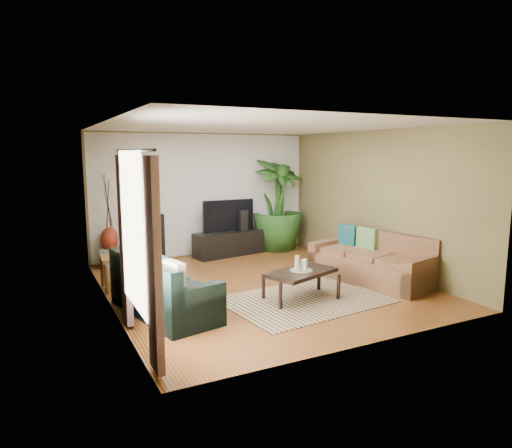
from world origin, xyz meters
TOP-DOWN VIEW (x-y plane):
  - floor at (0.00, 0.00)m, footprint 5.50×5.50m
  - ceiling at (0.00, 0.00)m, footprint 5.50×5.50m
  - wall_back at (0.00, 2.75)m, footprint 5.00×0.00m
  - wall_front at (0.00, -2.75)m, footprint 5.00×0.00m
  - wall_left at (-2.50, 0.00)m, footprint 0.00×5.50m
  - wall_right at (2.50, 0.00)m, footprint 0.00×5.50m
  - backwall_panel at (0.00, 2.74)m, footprint 4.90×0.00m
  - window_pane at (-2.48, -1.60)m, footprint 0.00×1.80m
  - curtain_near at (-2.43, -2.35)m, footprint 0.08×0.35m
  - curtain_far at (-2.43, -0.85)m, footprint 0.08×0.35m
  - curtain_rod at (-2.43, -1.60)m, footprint 0.03×1.90m
  - sofa_left at (-1.87, -0.60)m, footprint 1.21×2.03m
  - sofa_right at (1.88, -0.63)m, footprint 1.46×2.33m
  - area_rug at (0.25, -1.01)m, footprint 2.61×1.97m
  - coffee_table at (0.21, -0.94)m, footprint 1.26×0.94m
  - candle_tray at (0.21, -0.94)m, footprint 0.35×0.35m
  - candle_tall at (0.15, -0.91)m, footprint 0.07×0.07m
  - candle_mid at (0.25, -0.98)m, footprint 0.07×0.07m
  - candle_short at (0.28, -0.88)m, footprint 0.07×0.07m
  - tv_stand at (0.44, 2.41)m, footprint 1.68×0.75m
  - television at (0.44, 2.43)m, footprint 1.19×0.07m
  - speaker_left at (-1.15, 2.31)m, footprint 0.21×0.23m
  - speaker_right at (0.75, 2.34)m, footprint 0.19×0.21m
  - potted_plant at (1.71, 2.50)m, footprint 1.44×1.44m
  - plant_pot at (1.71, 2.50)m, footprint 0.40×0.40m
  - pedestal at (-2.11, 2.50)m, footprint 0.45×0.45m
  - vase at (-2.11, 2.50)m, footprint 0.35×0.35m
  - side_table at (-2.24, 0.94)m, footprint 0.56×0.56m

SIDE VIEW (x-z plane):
  - floor at x=0.00m, z-range 0.00..0.00m
  - area_rug at x=0.25m, z-range 0.00..0.01m
  - plant_pot at x=1.71m, z-range 0.00..0.31m
  - pedestal at x=-2.11m, z-range 0.00..0.39m
  - coffee_table at x=0.21m, z-range 0.00..0.46m
  - tv_stand at x=0.44m, z-range 0.00..0.54m
  - side_table at x=-2.24m, z-range 0.00..0.55m
  - sofa_left at x=-1.87m, z-range 0.00..0.85m
  - sofa_right at x=1.88m, z-range 0.00..0.85m
  - candle_tray at x=0.21m, z-range 0.46..0.48m
  - speaker_right at x=0.75m, z-range 0.00..1.02m
  - speaker_left at x=-1.15m, z-range 0.00..1.03m
  - candle_short at x=0.28m, z-range 0.48..0.62m
  - candle_mid at x=0.25m, z-range 0.48..0.65m
  - vase at x=-2.11m, z-range 0.32..0.81m
  - candle_tall at x=0.15m, z-range 0.48..0.70m
  - television at x=0.44m, z-range 0.54..1.25m
  - potted_plant at x=1.71m, z-range 0.00..2.16m
  - curtain_near at x=-2.43m, z-range 0.05..2.25m
  - curtain_far at x=-2.43m, z-range 0.05..2.25m
  - wall_left at x=-2.50m, z-range -1.40..4.10m
  - wall_right at x=2.50m, z-range -1.40..4.10m
  - wall_back at x=0.00m, z-range -1.15..3.85m
  - wall_front at x=0.00m, z-range -1.15..3.85m
  - backwall_panel at x=0.00m, z-range -1.10..3.80m
  - window_pane at x=-2.48m, z-range 0.50..2.30m
  - curtain_rod at x=-2.43m, z-range 2.28..2.31m
  - ceiling at x=0.00m, z-range 2.70..2.70m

